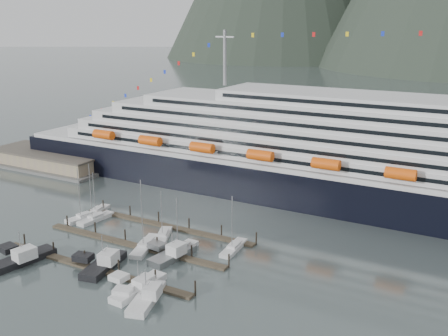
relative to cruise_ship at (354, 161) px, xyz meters
The scene contains 18 objects.
ground 63.76m from the cruise_ship, 118.66° to the right, with size 1600.00×1600.00×0.00m, color #4E5C5C.
cruise_ship is the anchor object (origin of this frame).
warehouse 103.31m from the cruise_ship, behind, with size 46.00×20.00×5.80m.
dock_near 74.63m from the cruise_ship, 118.31° to the right, with size 48.18×2.28×3.20m.
dock_mid 63.65m from the cruise_ship, 123.96° to the right, with size 48.18×2.28×3.20m.
dock_far 53.59m from the cruise_ship, 131.95° to the right, with size 48.18×2.28×3.20m.
sailboat_a 72.85m from the cruise_ship, 141.29° to the right, with size 5.12×10.11×14.41m.
sailboat_b 69.98m from the cruise_ship, 140.30° to the right, with size 3.61×10.55×15.60m.
sailboat_c 56.10m from the cruise_ship, 125.32° to the right, with size 6.31×9.77×12.24m.
sailboat_d 61.63m from the cruise_ship, 121.68° to the right, with size 6.21×12.58×16.83m.
sailboat_e 70.03m from the cruise_ship, 144.67° to the right, with size 4.55×10.01×11.88m.
sailboat_g 46.56m from the cruise_ship, 108.30° to the right, with size 3.30×10.30×13.27m.
sailboat_h 56.07m from the cruise_ship, 115.75° to the right, with size 3.29×10.28×13.35m.
trawler_a 86.72m from the cruise_ship, 125.63° to the right, with size 10.78×14.77×7.89m.
trawler_b 72.67m from the cruise_ship, 117.71° to the right, with size 9.97×12.99×8.13m.
trawler_c 71.66m from the cruise_ship, 107.61° to the right, with size 9.22×13.07×6.57m.
trawler_d 73.05m from the cruise_ship, 104.22° to the right, with size 9.59×12.27×6.99m.
trawler_e 58.94m from the cruise_ship, 114.24° to the right, with size 9.34×12.24×7.71m.
Camera 1 is at (65.47, -82.04, 48.95)m, focal length 42.00 mm.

